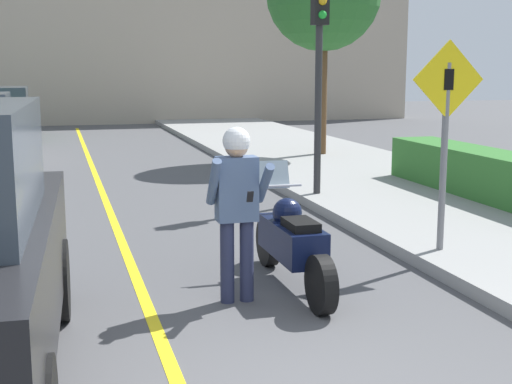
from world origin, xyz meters
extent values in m
cube|color=yellow|center=(-0.60, 6.00, 0.00)|extent=(0.12, 36.00, 0.01)
cube|color=#B2A38E|center=(0.00, 26.00, 3.25)|extent=(28.00, 1.20, 6.50)
cylinder|color=black|center=(0.97, 1.91, 0.29)|extent=(0.14, 0.57, 0.57)
cylinder|color=black|center=(0.97, 3.67, 0.29)|extent=(0.14, 0.57, 0.57)
cube|color=#0C1433|center=(0.97, 2.79, 0.52)|extent=(0.40, 1.21, 0.36)
sphere|color=#0C1433|center=(0.97, 2.96, 0.78)|extent=(0.32, 0.32, 0.32)
cube|color=black|center=(0.97, 2.52, 0.74)|extent=(0.28, 0.48, 0.10)
cylinder|color=silver|center=(0.97, 3.39, 1.00)|extent=(0.62, 0.03, 0.03)
cube|color=silver|center=(0.97, 3.47, 1.12)|extent=(0.36, 0.12, 0.31)
cylinder|color=#282D4C|center=(0.19, 2.48, 0.41)|extent=(0.14, 0.14, 0.83)
cylinder|color=#282D4C|center=(0.39, 2.48, 0.41)|extent=(0.14, 0.14, 0.83)
cube|color=slate|center=(0.29, 2.48, 1.15)|extent=(0.40, 0.22, 0.64)
cylinder|color=slate|center=(0.04, 2.38, 1.24)|extent=(0.09, 0.38, 0.49)
cylinder|color=slate|center=(0.54, 2.36, 1.21)|extent=(0.09, 0.45, 0.45)
sphere|color=tan|center=(0.29, 2.48, 1.57)|extent=(0.23, 0.23, 0.23)
sphere|color=white|center=(0.29, 2.48, 1.62)|extent=(0.27, 0.27, 0.27)
cube|color=black|center=(0.35, 2.20, 1.12)|extent=(0.06, 0.05, 0.11)
cylinder|color=black|center=(-1.44, 2.41, 0.38)|extent=(0.25, 0.77, 0.76)
cylinder|color=slate|center=(3.01, 3.26, 1.26)|extent=(0.08, 0.08, 2.22)
cube|color=yellow|center=(3.01, 3.24, 2.18)|extent=(0.91, 0.02, 0.91)
cube|color=black|center=(3.01, 3.22, 2.18)|extent=(0.12, 0.01, 0.24)
cylinder|color=#2D2D30|center=(2.94, 7.28, 1.96)|extent=(0.12, 0.12, 3.62)
cube|color=black|center=(2.94, 7.26, 3.39)|extent=(0.26, 0.22, 0.76)
sphere|color=gold|center=(2.94, 7.14, 3.39)|extent=(0.14, 0.14, 0.14)
sphere|color=green|center=(2.94, 7.14, 3.17)|extent=(0.14, 0.14, 0.14)
cube|color=#33702D|center=(5.60, 6.07, 0.54)|extent=(0.90, 5.60, 0.77)
cylinder|color=brown|center=(5.06, 12.63, 1.64)|extent=(0.24, 0.24, 2.97)
cylinder|color=black|center=(-2.46, 16.29, 0.32)|extent=(0.22, 0.64, 0.64)
cylinder|color=black|center=(-2.46, 13.69, 0.32)|extent=(0.22, 0.64, 0.64)
cylinder|color=black|center=(-2.20, 21.90, 0.32)|extent=(0.22, 0.64, 0.64)
cylinder|color=black|center=(-2.20, 19.30, 0.32)|extent=(0.22, 0.64, 0.64)
cube|color=#1E6033|center=(-3.02, 20.60, 0.70)|extent=(1.80, 4.20, 0.76)
cube|color=#38424C|center=(-3.02, 20.43, 1.38)|extent=(1.58, 2.18, 0.60)
camera|label=1|loc=(-1.39, -4.17, 2.32)|focal=50.00mm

